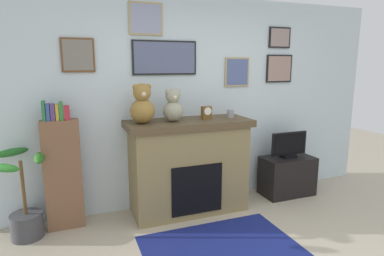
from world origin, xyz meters
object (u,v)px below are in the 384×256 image
object	(u,v)px
television	(289,145)
teddy_bear_brown	(142,106)
mantel_clock	(206,113)
potted_plant	(25,209)
teddy_bear_cream	(173,107)
fireplace	(189,166)
tv_stand	(287,176)
candle_jar	(230,114)
bookshelf	(63,171)

from	to	relation	value
television	teddy_bear_brown	distance (m)	2.10
mantel_clock	potted_plant	bearing A→B (deg)	179.92
potted_plant	teddy_bear_cream	distance (m)	1.89
fireplace	tv_stand	size ratio (longest dim) A/B	2.09
candle_jar	teddy_bear_cream	distance (m)	0.75
bookshelf	mantel_clock	xyz separation A→B (m)	(1.64, -0.10, 0.56)
tv_stand	television	xyz separation A→B (m)	(0.00, -0.00, 0.43)
tv_stand	teddy_bear_cream	world-z (taller)	teddy_bear_cream
fireplace	tv_stand	distance (m)	1.48
tv_stand	teddy_bear_cream	xyz separation A→B (m)	(-1.65, -0.00, 1.04)
tv_stand	mantel_clock	bearing A→B (deg)	-179.85
candle_jar	teddy_bear_cream	bearing A→B (deg)	-179.96
teddy_bear_brown	mantel_clock	bearing A→B (deg)	-0.07
television	candle_jar	world-z (taller)	candle_jar
bookshelf	potted_plant	bearing A→B (deg)	-165.48
potted_plant	tv_stand	distance (m)	3.26
tv_stand	television	world-z (taller)	television
potted_plant	teddy_bear_brown	bearing A→B (deg)	-0.09
mantel_clock	teddy_bear_brown	world-z (taller)	teddy_bear_brown
mantel_clock	television	bearing A→B (deg)	0.08
television	teddy_bear_cream	distance (m)	1.75
candle_jar	mantel_clock	distance (m)	0.32
tv_stand	mantel_clock	xyz separation A→B (m)	(-1.23, -0.00, 0.95)
bookshelf	teddy_bear_cream	world-z (taller)	teddy_bear_cream
television	mantel_clock	distance (m)	1.33
bookshelf	potted_plant	size ratio (longest dim) A/B	1.53
fireplace	television	distance (m)	1.46
teddy_bear_brown	teddy_bear_cream	size ratio (longest dim) A/B	1.17
bookshelf	tv_stand	bearing A→B (deg)	-1.99
potted_plant	candle_jar	distance (m)	2.51
bookshelf	teddy_bear_brown	bearing A→B (deg)	-6.70
mantel_clock	teddy_bear_brown	distance (m)	0.78
fireplace	bookshelf	bearing A→B (deg)	176.62
tv_stand	candle_jar	world-z (taller)	candle_jar
mantel_clock	teddy_bear_cream	world-z (taller)	teddy_bear_cream
mantel_clock	teddy_bear_brown	bearing A→B (deg)	179.93
fireplace	bookshelf	distance (m)	1.43
teddy_bear_brown	teddy_bear_cream	distance (m)	0.36
tv_stand	teddy_bear_cream	distance (m)	1.95
teddy_bear_cream	potted_plant	bearing A→B (deg)	179.93
potted_plant	mantel_clock	xyz separation A→B (m)	(2.03, -0.00, 0.90)
tv_stand	mantel_clock	size ratio (longest dim) A/B	4.58
fireplace	television	bearing A→B (deg)	-0.69
candle_jar	mantel_clock	world-z (taller)	mantel_clock
bookshelf	candle_jar	bearing A→B (deg)	-2.96
teddy_bear_brown	fireplace	bearing A→B (deg)	1.90
television	mantel_clock	size ratio (longest dim) A/B	3.47
television	tv_stand	bearing A→B (deg)	90.00
candle_jar	teddy_bear_cream	world-z (taller)	teddy_bear_cream
teddy_bear_cream	bookshelf	bearing A→B (deg)	175.24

